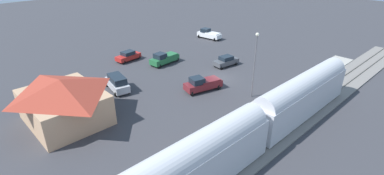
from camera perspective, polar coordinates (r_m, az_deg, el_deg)
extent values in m
plane|color=#38383D|center=(45.03, 5.29, 1.85)|extent=(200.00, 200.00, 0.00)
cube|color=slate|center=(38.33, 21.17, -4.29)|extent=(4.80, 70.00, 0.18)
cube|color=#59544C|center=(38.02, 22.16, -4.46)|extent=(0.10, 70.00, 0.12)
cube|color=#59544C|center=(38.50, 20.26, -3.73)|extent=(0.10, 70.00, 0.12)
cube|color=#A8A399|center=(39.82, 16.12, -2.23)|extent=(3.20, 46.00, 0.30)
cube|color=silver|center=(36.36, 20.78, -2.18)|extent=(2.90, 17.15, 3.70)
cube|color=red|center=(37.03, 18.73, -1.85)|extent=(0.04, 15.78, 0.36)
cylinder|color=silver|center=(35.62, 21.22, 0.31)|extent=(2.75, 16.47, 2.76)
cube|color=silver|center=(23.80, -0.29, -16.49)|extent=(2.90, 17.15, 3.70)
cube|color=red|center=(24.81, -2.68, -15.35)|extent=(0.04, 15.78, 0.36)
cylinder|color=silver|center=(22.66, -0.30, -13.22)|extent=(2.75, 16.47, 2.76)
cube|color=tan|center=(36.12, -23.79, -3.56)|extent=(9.29, 7.63, 3.61)
pyramid|color=#9E3828|center=(35.01, -24.55, 0.20)|extent=(10.09, 8.43, 1.64)
cube|color=#4C3323|center=(37.63, -18.23, -2.70)|extent=(1.10, 0.08, 2.10)
cylinder|color=#23284C|center=(34.80, 11.15, -4.85)|extent=(0.22, 0.22, 0.85)
cylinder|color=#CC3F33|center=(34.44, 11.25, -3.80)|extent=(0.36, 0.36, 0.62)
sphere|color=tan|center=(34.23, 11.31, -3.17)|extent=(0.24, 0.24, 0.24)
cylinder|color=#23284C|center=(34.61, 10.69, -4.98)|extent=(0.22, 0.22, 0.85)
cylinder|color=yellow|center=(34.25, 10.79, -3.93)|extent=(0.36, 0.36, 0.62)
sphere|color=tan|center=(34.04, 10.85, -3.30)|extent=(0.24, 0.24, 0.24)
cube|color=silver|center=(42.05, -14.52, 0.56)|extent=(5.18, 2.83, 1.00)
cube|color=#19232D|center=(41.54, -14.59, 1.65)|extent=(3.69, 2.33, 0.88)
cylinder|color=black|center=(43.70, -16.34, 0.58)|extent=(0.22, 0.68, 0.68)
cylinder|color=black|center=(44.14, -14.23, 1.11)|extent=(0.22, 0.68, 0.68)
cylinder|color=black|center=(40.39, -14.67, -1.33)|extent=(0.22, 0.68, 0.68)
cylinder|color=black|center=(40.87, -12.41, -0.75)|extent=(0.22, 0.68, 0.68)
cube|color=maroon|center=(40.70, 2.22, 0.55)|extent=(3.22, 5.72, 0.92)
cube|color=#19232D|center=(39.85, 0.99, 1.38)|extent=(2.10, 2.10, 0.84)
cylinder|color=black|center=(39.25, 0.19, -1.18)|extent=(0.22, 0.76, 0.76)
cylinder|color=black|center=(40.60, -1.01, -0.22)|extent=(0.22, 0.76, 0.76)
cylinder|color=black|center=(41.32, 5.38, 0.15)|extent=(0.22, 0.76, 0.76)
cylinder|color=black|center=(42.61, 4.08, 1.02)|extent=(0.22, 0.76, 0.76)
cube|color=maroon|center=(40.93, 3.37, 1.53)|extent=(2.53, 3.34, 0.20)
cube|color=#47494F|center=(49.79, 6.72, 5.06)|extent=(2.33, 4.68, 0.76)
cube|color=#19232D|center=(49.55, 6.76, 5.82)|extent=(1.85, 2.33, 0.64)
cylinder|color=black|center=(48.29, 5.87, 3.95)|extent=(0.22, 0.68, 0.68)
cylinder|color=black|center=(49.38, 4.62, 4.51)|extent=(0.22, 0.68, 0.68)
cylinder|color=black|center=(50.53, 8.73, 4.79)|extent=(0.22, 0.68, 0.68)
cylinder|color=black|center=(51.58, 7.46, 5.31)|extent=(0.22, 0.68, 0.68)
cube|color=#236638|center=(50.54, -5.43, 5.59)|extent=(2.42, 5.55, 0.92)
cube|color=#19232D|center=(49.59, -6.33, 6.23)|extent=(1.87, 1.87, 0.84)
cylinder|color=black|center=(48.75, -6.54, 4.19)|extent=(0.22, 0.76, 0.76)
cylinder|color=black|center=(49.97, -7.88, 4.65)|extent=(0.22, 0.76, 0.76)
cylinder|color=black|center=(51.52, -3.01, 5.52)|extent=(0.22, 0.76, 0.76)
cylinder|color=black|center=(52.67, -4.36, 5.94)|extent=(0.22, 0.76, 0.76)
cube|color=#236638|center=(50.96, -4.68, 6.46)|extent=(2.11, 3.12, 0.20)
cube|color=white|center=(65.29, 3.42, 10.32)|extent=(5.62, 2.69, 0.92)
cube|color=#19232D|center=(65.64, 2.70, 11.21)|extent=(1.95, 1.95, 0.84)
cylinder|color=black|center=(65.96, 1.43, 10.10)|extent=(0.22, 0.76, 0.76)
cylinder|color=black|center=(67.29, 2.33, 10.40)|extent=(0.22, 0.76, 0.76)
cylinder|color=black|center=(63.57, 4.56, 9.42)|extent=(0.22, 0.76, 0.76)
cylinder|color=black|center=(64.95, 5.43, 9.74)|extent=(0.22, 0.76, 0.76)
cube|color=white|center=(64.63, 4.13, 10.65)|extent=(3.20, 2.26, 0.20)
cube|color=red|center=(53.08, -12.47, 5.95)|extent=(2.34, 4.68, 0.76)
cube|color=#19232D|center=(52.86, -12.54, 6.66)|extent=(1.85, 2.33, 0.64)
cylinder|color=black|center=(54.79, -11.57, 6.23)|extent=(0.22, 0.68, 0.68)
cylinder|color=black|center=(53.60, -10.48, 5.89)|extent=(0.22, 0.68, 0.68)
cylinder|color=black|center=(52.88, -14.41, 5.23)|extent=(0.22, 0.68, 0.68)
cylinder|color=black|center=(51.66, -13.34, 4.85)|extent=(0.22, 0.68, 0.68)
cylinder|color=#515156|center=(38.31, 12.15, 3.84)|extent=(0.16, 0.16, 8.46)
sphere|color=#EAE5C6|center=(36.94, 12.79, 10.19)|extent=(0.44, 0.44, 0.44)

